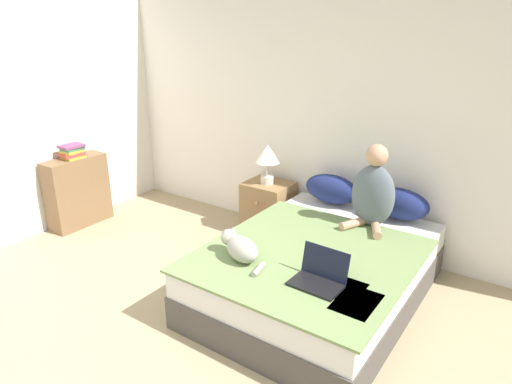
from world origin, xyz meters
TOP-DOWN VIEW (x-y plane):
  - wall_back at (0.00, 3.06)m, footprint 6.17×0.05m
  - wall_side at (-2.61, 1.52)m, footprint 0.05×4.04m
  - bed at (0.43, 1.99)m, footprint 1.50×2.01m
  - pillow_near at (0.10, 2.84)m, footprint 0.53×0.25m
  - pillow_far at (0.76, 2.84)m, footprint 0.53×0.25m
  - person_sitting at (0.61, 2.56)m, footprint 0.38×0.37m
  - cat_tabby at (0.05, 1.44)m, footprint 0.45×0.29m
  - laptop_open at (0.68, 1.47)m, footprint 0.35×0.27m
  - nightstand at (-0.59, 2.79)m, footprint 0.47×0.42m
  - table_lamp at (-0.59, 2.77)m, footprint 0.25×0.25m
  - bookshelf at (-2.43, 1.78)m, footprint 0.26×0.67m
  - book_stack_top at (-2.42, 1.78)m, footprint 0.20×0.24m

SIDE VIEW (x-z plane):
  - bed at x=0.43m, z-range 0.00..0.48m
  - nightstand at x=-0.59m, z-range 0.00..0.56m
  - bookshelf at x=-2.43m, z-range 0.00..0.76m
  - laptop_open at x=0.68m, z-range 0.42..0.65m
  - cat_tabby at x=0.05m, z-range 0.48..0.68m
  - pillow_near at x=0.10m, z-range 0.48..0.76m
  - pillow_far at x=0.76m, z-range 0.48..0.76m
  - person_sitting at x=0.61m, z-range 0.43..1.14m
  - book_stack_top at x=-2.42m, z-range 0.76..0.91m
  - table_lamp at x=-0.59m, z-range 0.64..1.05m
  - wall_back at x=0.00m, z-range 0.00..2.55m
  - wall_side at x=-2.61m, z-range 0.00..2.55m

